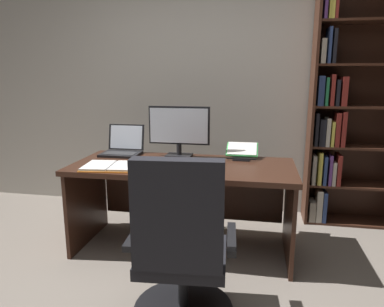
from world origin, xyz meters
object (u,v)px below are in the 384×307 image
at_px(reading_stand_with_book, 242,151).
at_px(monitor, 179,131).
at_px(bookshelf, 346,112).
at_px(keyboard, 167,167).
at_px(office_chair, 181,256).
at_px(laptop, 123,148).
at_px(pen, 155,161).
at_px(open_binder, 112,166).
at_px(notepad, 153,162).
at_px(desk, 185,184).
at_px(computer_mouse, 206,168).

bearing_deg(reading_stand_with_book, monitor, -174.35).
xyz_separation_m(bookshelf, keyboard, (-1.48, -1.00, -0.34)).
relative_size(office_chair, laptop, 3.02).
height_order(office_chair, pen, office_chair).
xyz_separation_m(reading_stand_with_book, open_binder, (-0.96, -0.52, -0.05)).
bearing_deg(notepad, laptop, 145.01).
distance_m(desk, laptop, 0.69).
bearing_deg(monitor, bookshelf, 21.55).
bearing_deg(open_binder, notepad, 35.32).
bearing_deg(reading_stand_with_book, bookshelf, 29.53).
xyz_separation_m(bookshelf, pen, (-1.62, -0.83, -0.34)).
relative_size(keyboard, computer_mouse, 4.04).
bearing_deg(notepad, bookshelf, 26.71).
height_order(office_chair, open_binder, office_chair).
bearing_deg(desk, reading_stand_with_book, 27.55).
height_order(bookshelf, computer_mouse, bookshelf).
bearing_deg(bookshelf, laptop, -163.89).
bearing_deg(laptop, reading_stand_with_book, 2.58).
bearing_deg(computer_mouse, reading_stand_with_book, 63.02).
xyz_separation_m(monitor, notepad, (-0.17, -0.24, -0.22)).
bearing_deg(reading_stand_with_book, open_binder, -151.49).
distance_m(bookshelf, reading_stand_with_book, 1.11).
bearing_deg(monitor, office_chair, -77.09).
distance_m(bookshelf, office_chair, 2.24).
relative_size(bookshelf, office_chair, 2.24).
xyz_separation_m(bookshelf, office_chair, (-1.20, -1.77, -0.65)).
bearing_deg(monitor, computer_mouse, -54.49).
relative_size(desk, monitor, 3.31).
distance_m(monitor, reading_stand_with_book, 0.57).
relative_size(bookshelf, open_binder, 4.91).
xyz_separation_m(monitor, open_binder, (-0.42, -0.47, -0.21)).
relative_size(desk, laptop, 5.25).
relative_size(desk, open_binder, 3.81).
xyz_separation_m(desk, notepad, (-0.26, -0.06, 0.20)).
bearing_deg(pen, desk, 14.51).
bearing_deg(pen, notepad, 180.00).
xyz_separation_m(open_binder, notepad, (0.26, 0.23, -0.01)).
xyz_separation_m(monitor, reading_stand_with_book, (0.54, 0.05, -0.17)).
bearing_deg(office_chair, monitor, 98.53).
xyz_separation_m(reading_stand_with_book, notepad, (-0.71, -0.30, -0.05)).
bearing_deg(bookshelf, reading_stand_with_book, -150.47).
relative_size(laptop, computer_mouse, 3.23).
bearing_deg(laptop, pen, -33.53).
relative_size(computer_mouse, notepad, 0.50).
relative_size(desk, keyboard, 4.20).
distance_m(monitor, pen, 0.35).
distance_m(open_binder, pen, 0.36).
height_order(laptop, computer_mouse, laptop).
relative_size(office_chair, reading_stand_with_book, 3.78).
height_order(office_chair, monitor, monitor).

